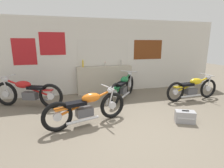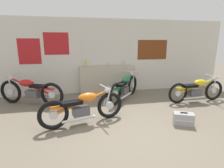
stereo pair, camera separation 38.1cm
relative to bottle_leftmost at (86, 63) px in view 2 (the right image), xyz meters
name	(u,v)px [view 2 (the right image)]	position (x,y,z in m)	size (l,w,h in m)	color
ground_plane	(129,133)	(0.71, -3.21, -1.19)	(24.00, 24.00, 0.00)	#706656
wall_back	(104,56)	(0.71, 0.17, 0.22)	(10.00, 0.07, 2.80)	silver
sill_counter	(108,80)	(0.82, -0.01, -0.66)	(2.12, 0.28, 1.04)	#B7AD99
bottle_leftmost	(86,63)	(0.00, 0.00, 0.00)	(0.06, 0.06, 0.32)	gold
bottle_left_center	(108,64)	(0.84, 0.00, -0.07)	(0.06, 0.06, 0.17)	#B7B2A8
bottle_center	(124,63)	(1.48, 0.03, -0.02)	(0.06, 0.06, 0.28)	#B7B2A8
motorcycle_orange	(84,107)	(-0.23, -2.53, -0.77)	(2.04, 0.78, 0.87)	black
motorcycle_yellow	(197,90)	(3.50, -1.66, -0.77)	(2.06, 0.64, 0.86)	black
motorcycle_green	(125,87)	(1.26, -0.92, -0.75)	(1.42, 1.63, 0.91)	black
motorcycle_red	(31,91)	(-1.79, -0.87, -0.74)	(2.08, 1.05, 0.95)	black
hard_case_silver	(183,119)	(2.10, -3.10, -1.04)	(0.52, 0.41, 0.32)	#9E9EA3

